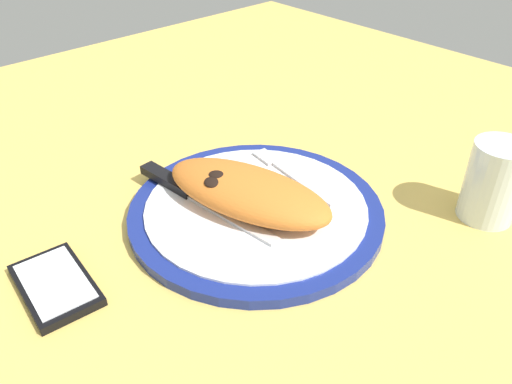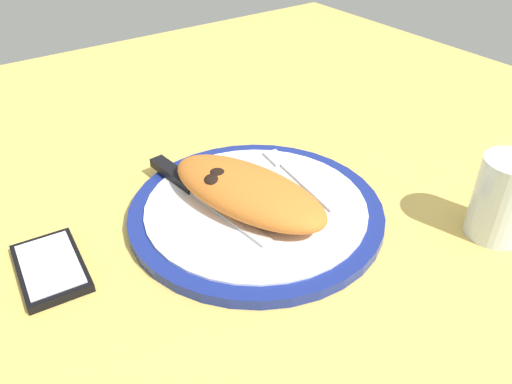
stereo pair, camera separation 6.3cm
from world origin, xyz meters
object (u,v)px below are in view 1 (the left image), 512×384
object	(u,v)px
plate	(256,210)
water_glass	(492,187)
knife	(185,190)
calzone	(247,191)
fork	(286,171)
smartphone	(55,285)

from	to	relation	value
plate	water_glass	world-z (taller)	water_glass
knife	water_glass	bearing A→B (deg)	-136.56
knife	water_glass	distance (cm)	38.57
calzone	fork	distance (cm)	9.79
smartphone	calzone	bearing A→B (deg)	-100.58
fork	knife	distance (cm)	14.28
plate	water_glass	distance (cm)	29.39
knife	smartphone	bearing A→B (deg)	99.57
knife	fork	bearing A→B (deg)	-111.86
water_glass	knife	bearing A→B (deg)	43.44
plate	calzone	world-z (taller)	calzone
plate	fork	distance (cm)	8.85
plate	fork	world-z (taller)	fork
calzone	knife	world-z (taller)	calzone
calzone	knife	size ratio (longest dim) A/B	1.03
smartphone	water_glass	distance (cm)	52.38
smartphone	plate	bearing A→B (deg)	-101.40
calzone	fork	size ratio (longest dim) A/B	1.48
calzone	water_glass	world-z (taller)	water_glass
plate	smartphone	xyz separation A→B (cm)	(4.95, 24.56, -0.23)
fork	knife	xyz separation A→B (cm)	(5.32, 13.25, 0.28)
fork	smartphone	world-z (taller)	fork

